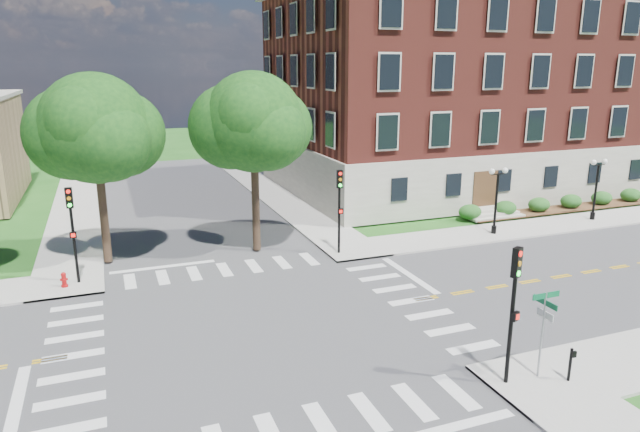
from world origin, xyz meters
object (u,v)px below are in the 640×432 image
object	(u,v)px
twin_lamp_east	(596,186)
fire_hydrant	(64,280)
traffic_signal_se	(514,298)
twin_lamp_west	(496,197)
traffic_signal_ne	(339,201)
push_button_post	(571,363)
street_sign_pole	(544,318)
traffic_signal_nw	(72,223)

from	to	relation	value
twin_lamp_east	fire_hydrant	bearing A→B (deg)	-179.16
traffic_signal_se	twin_lamp_west	world-z (taller)	traffic_signal_se
traffic_signal_ne	twin_lamp_east	world-z (taller)	traffic_signal_ne
twin_lamp_east	fire_hydrant	size ratio (longest dim) A/B	5.64
traffic_signal_ne	twin_lamp_east	distance (m)	19.40
push_button_post	traffic_signal_ne	bearing A→B (deg)	97.42
twin_lamp_east	push_button_post	bearing A→B (deg)	-137.48
traffic_signal_se	twin_lamp_west	distance (m)	18.40
twin_lamp_east	push_button_post	distance (m)	23.63
twin_lamp_west	twin_lamp_east	distance (m)	8.61
street_sign_pole	traffic_signal_nw	bearing A→B (deg)	134.80
street_sign_pole	traffic_signal_se	bearing A→B (deg)	177.11
traffic_signal_se	push_button_post	distance (m)	3.23
traffic_signal_se	push_button_post	xyz separation A→B (m)	(2.06, -0.69, -2.39)
traffic_signal_se	twin_lamp_east	size ratio (longest dim) A/B	1.13
street_sign_pole	traffic_signal_ne	bearing A→B (deg)	94.78
traffic_signal_nw	push_button_post	bearing A→B (deg)	-44.92
traffic_signal_ne	twin_lamp_west	xyz separation A→B (m)	(10.78, 0.07, -0.66)
traffic_signal_ne	fire_hydrant	bearing A→B (deg)	-179.80
twin_lamp_west	twin_lamp_east	world-z (taller)	same
traffic_signal_se	traffic_signal_ne	xyz separation A→B (m)	(0.04, 14.79, 0.00)
traffic_signal_nw	twin_lamp_east	distance (m)	33.24
traffic_signal_nw	traffic_signal_se	bearing A→B (deg)	-47.62
traffic_signal_nw	fire_hydrant	world-z (taller)	traffic_signal_nw
traffic_signal_nw	twin_lamp_east	xyz separation A→B (m)	(33.24, 0.10, -0.66)
twin_lamp_west	fire_hydrant	distance (m)	25.34
traffic_signal_se	traffic_signal_ne	distance (m)	14.79
traffic_signal_nw	fire_hydrant	size ratio (longest dim) A/B	6.40
twin_lamp_west	street_sign_pole	world-z (taller)	twin_lamp_west
traffic_signal_ne	fire_hydrant	xyz separation A→B (m)	(-14.47, -0.05, -2.72)
traffic_signal_se	twin_lamp_east	distance (m)	24.70
traffic_signal_se	traffic_signal_nw	xyz separation A→B (m)	(-13.81, 15.14, 0.00)
traffic_signal_nw	push_button_post	xyz separation A→B (m)	(15.87, -15.83, -2.39)
twin_lamp_west	push_button_post	distance (m)	17.93
push_button_post	street_sign_pole	bearing A→B (deg)	141.08
traffic_signal_ne	twin_lamp_east	size ratio (longest dim) A/B	1.13
fire_hydrant	traffic_signal_nw	bearing A→B (deg)	32.88
twin_lamp_west	street_sign_pole	distance (m)	17.71
traffic_signal_ne	traffic_signal_se	bearing A→B (deg)	-90.16
traffic_signal_ne	twin_lamp_west	bearing A→B (deg)	0.40
push_button_post	fire_hydrant	size ratio (longest dim) A/B	1.60
traffic_signal_ne	push_button_post	world-z (taller)	traffic_signal_ne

